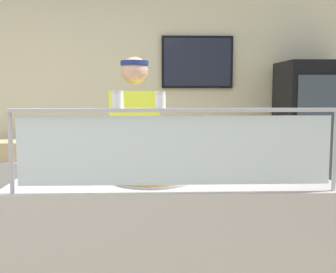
# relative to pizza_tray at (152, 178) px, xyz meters

# --- Properties ---
(shop_rear_unit) EXTENTS (6.35, 0.13, 2.70)m
(shop_rear_unit) POSITION_rel_pizza_tray_xyz_m (0.13, 2.10, 0.39)
(shop_rear_unit) COLOR beige
(shop_rear_unit) RESTS_ON ground
(serving_counter) EXTENTS (1.95, 0.77, 0.95)m
(serving_counter) POSITION_rel_pizza_tray_xyz_m (0.13, 0.04, -0.49)
(serving_counter) COLOR #BCB7B2
(serving_counter) RESTS_ON ground
(sneeze_guard) EXTENTS (1.78, 0.06, 0.46)m
(sneeze_guard) POSITION_rel_pizza_tray_xyz_m (0.13, -0.29, 0.27)
(sneeze_guard) COLOR #B2B5BC
(sneeze_guard) RESTS_ON serving_counter
(pizza_tray) EXTENTS (0.49, 0.49, 0.04)m
(pizza_tray) POSITION_rel_pizza_tray_xyz_m (0.00, 0.00, 0.00)
(pizza_tray) COLOR #9EA0A8
(pizza_tray) RESTS_ON serving_counter
(pizza_server) EXTENTS (0.14, 0.29, 0.01)m
(pizza_server) POSITION_rel_pizza_tray_xyz_m (0.05, -0.02, 0.02)
(pizza_server) COLOR #ADAFB7
(pizza_server) RESTS_ON pizza_tray
(parmesan_shaker) EXTENTS (0.06, 0.06, 0.09)m
(parmesan_shaker) POSITION_rel_pizza_tray_xyz_m (-0.18, -0.29, 0.48)
(parmesan_shaker) COLOR white
(parmesan_shaker) RESTS_ON sneeze_guard
(pepper_flake_shaker) EXTENTS (0.06, 0.06, 0.09)m
(pepper_flake_shaker) POSITION_rel_pizza_tray_xyz_m (0.04, -0.29, 0.48)
(pepper_flake_shaker) COLOR white
(pepper_flake_shaker) RESTS_ON sneeze_guard
(worker_figure) EXTENTS (0.41, 0.50, 1.76)m
(worker_figure) POSITION_rel_pizza_tray_xyz_m (-0.13, 0.73, 0.04)
(worker_figure) COLOR #23232D
(worker_figure) RESTS_ON ground
(drink_fridge) EXTENTS (0.71, 0.67, 1.79)m
(drink_fridge) POSITION_rel_pizza_tray_xyz_m (1.66, 1.66, -0.07)
(drink_fridge) COLOR black
(drink_fridge) RESTS_ON ground
(prep_shelf) EXTENTS (0.70, 0.55, 0.84)m
(prep_shelf) POSITION_rel_pizza_tray_xyz_m (-1.45, 1.61, -0.55)
(prep_shelf) COLOR #B7BABF
(prep_shelf) RESTS_ON ground
(pizza_box_stack) EXTENTS (0.47, 0.47, 0.18)m
(pizza_box_stack) POSITION_rel_pizza_tray_xyz_m (-1.46, 1.61, -0.04)
(pizza_box_stack) COLOR tan
(pizza_box_stack) RESTS_ON prep_shelf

